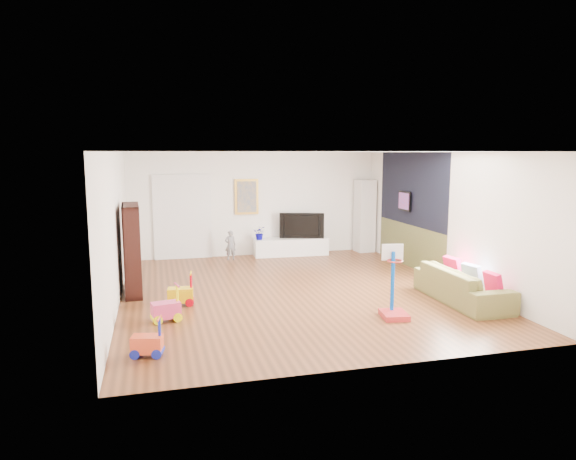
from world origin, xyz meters
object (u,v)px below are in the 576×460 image
object	(u,v)px
sofa	(462,285)
basketball_hoop	(395,282)
media_console	(291,247)
bookshelf	(132,249)

from	to	relation	value
sofa	basketball_hoop	bearing A→B (deg)	108.87
media_console	basketball_hoop	size ratio (longest dim) A/B	1.62
media_console	basketball_hoop	distance (m)	5.46
sofa	basketball_hoop	size ratio (longest dim) A/B	1.76
bookshelf	basketball_hoop	distance (m)	4.96
sofa	basketball_hoop	distance (m)	1.71
media_console	basketball_hoop	bearing A→B (deg)	-84.81
basketball_hoop	sofa	bearing A→B (deg)	27.28
media_console	bookshelf	size ratio (longest dim) A/B	1.13
bookshelf	sofa	world-z (taller)	bookshelf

